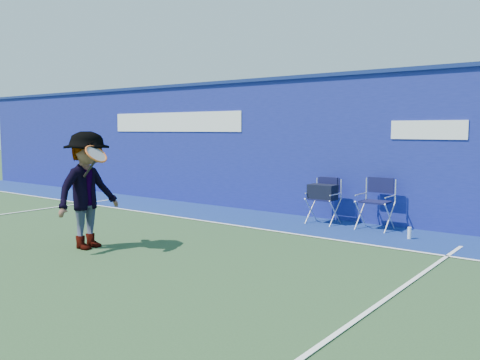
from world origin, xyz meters
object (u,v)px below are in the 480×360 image
Objects in this scene: directors_chair_left at (323,204)px; water_bottle at (410,233)px; directors_chair_right at (375,213)px; tennis_player at (88,190)px.

directors_chair_left reaches higher than water_bottle.
tennis_player reaches higher than directors_chair_right.
directors_chair_right is 0.52× the size of tennis_player.
tennis_player is (-3.89, -3.79, 0.83)m from water_bottle.
water_bottle is at bearing -12.16° from directors_chair_left.
water_bottle is 0.11× the size of tennis_player.
directors_chair_left is 0.50× the size of tennis_player.
water_bottle is at bearing 44.21° from tennis_player.
directors_chair_right is 4.61× the size of water_bottle.
directors_chair_left is at bearing 167.84° from water_bottle.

